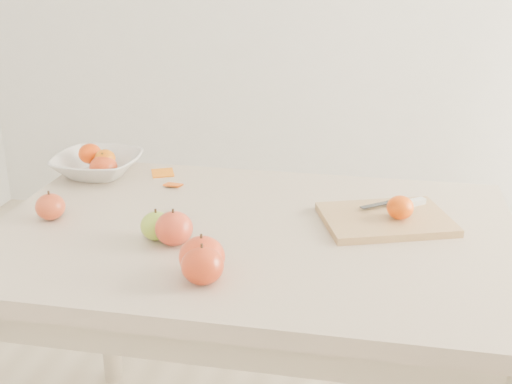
# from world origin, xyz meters

# --- Properties ---
(table) EXTENTS (1.20, 0.80, 0.75)m
(table) POSITION_xyz_m (0.00, 0.00, 0.65)
(table) COLOR #C1AB92
(table) RESTS_ON ground
(cutting_board) EXTENTS (0.34, 0.29, 0.02)m
(cutting_board) POSITION_xyz_m (0.30, 0.09, 0.76)
(cutting_board) COLOR tan
(cutting_board) RESTS_ON table
(board_tangerine) EXTENTS (0.06, 0.06, 0.05)m
(board_tangerine) POSITION_xyz_m (0.33, 0.08, 0.80)
(board_tangerine) COLOR #E83F08
(board_tangerine) RESTS_ON cutting_board
(fruit_bowl) EXTENTS (0.24, 0.24, 0.06)m
(fruit_bowl) POSITION_xyz_m (-0.50, 0.27, 0.78)
(fruit_bowl) COLOR silver
(fruit_bowl) RESTS_ON table
(bowl_tangerine_near) EXTENTS (0.06, 0.06, 0.06)m
(bowl_tangerine_near) POSITION_xyz_m (-0.52, 0.28, 0.81)
(bowl_tangerine_near) COLOR #DC4807
(bowl_tangerine_near) RESTS_ON fruit_bowl
(bowl_tangerine_far) EXTENTS (0.06, 0.06, 0.05)m
(bowl_tangerine_far) POSITION_xyz_m (-0.47, 0.26, 0.81)
(bowl_tangerine_far) COLOR #D86907
(bowl_tangerine_far) RESTS_ON fruit_bowl
(orange_peel_a) EXTENTS (0.07, 0.07, 0.01)m
(orange_peel_a) POSITION_xyz_m (-0.32, 0.31, 0.75)
(orange_peel_a) COLOR orange
(orange_peel_a) RESTS_ON table
(orange_peel_b) EXTENTS (0.05, 0.04, 0.01)m
(orange_peel_b) POSITION_xyz_m (-0.26, 0.23, 0.75)
(orange_peel_b) COLOR #DB550F
(orange_peel_b) RESTS_ON table
(paring_knife) EXTENTS (0.16, 0.09, 0.01)m
(paring_knife) POSITION_xyz_m (0.35, 0.16, 0.78)
(paring_knife) COLOR silver
(paring_knife) RESTS_ON cutting_board
(apple_green) EXTENTS (0.07, 0.07, 0.06)m
(apple_green) POSITION_xyz_m (-0.19, -0.10, 0.78)
(apple_green) COLOR #729F19
(apple_green) RESTS_ON table
(apple_red_e) EXTENTS (0.08, 0.08, 0.07)m
(apple_red_e) POSITION_xyz_m (-0.04, -0.27, 0.79)
(apple_red_e) COLOR maroon
(apple_red_e) RESTS_ON table
(apple_red_a) EXTENTS (0.08, 0.08, 0.07)m
(apple_red_a) POSITION_xyz_m (-0.46, 0.24, 0.78)
(apple_red_a) COLOR #990802
(apple_red_a) RESTS_ON table
(apple_red_d) EXTENTS (0.07, 0.07, 0.06)m
(apple_red_d) POSITION_xyz_m (-0.48, -0.04, 0.78)
(apple_red_d) COLOR maroon
(apple_red_d) RESTS_ON table
(apple_red_c) EXTENTS (0.09, 0.09, 0.08)m
(apple_red_c) POSITION_xyz_m (-0.05, -0.24, 0.79)
(apple_red_c) COLOR #A41D11
(apple_red_c) RESTS_ON table
(apple_red_b) EXTENTS (0.08, 0.08, 0.07)m
(apple_red_b) POSITION_xyz_m (-0.15, -0.11, 0.79)
(apple_red_b) COLOR #A71D29
(apple_red_b) RESTS_ON table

